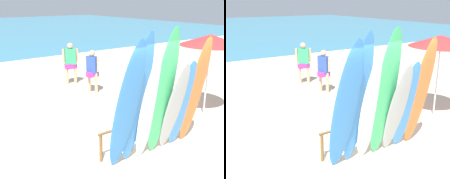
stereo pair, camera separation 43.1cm
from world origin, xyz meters
The scene contains 13 objects.
ground centered at (0.00, 14.00, 0.00)m, with size 60.00×60.00×0.00m, color beige.
surfboard_rack centered at (0.00, 0.00, 0.50)m, with size 2.43×0.07×0.66m.
surfboard_blue_0 centered at (-1.02, -0.65, 1.34)m, with size 0.54×0.08×2.75m, color #337AD1.
surfboard_blue_1 centered at (-0.67, -0.55, 1.37)m, with size 0.47×0.06×2.80m, color #337AD1.
surfboard_white_2 centered at (-0.35, -0.51, 1.11)m, with size 0.49×0.06×2.24m, color white.
surfboard_green_3 centered at (0.01, -0.55, 1.39)m, with size 0.54×0.07×2.82m, color #38B266.
surfboard_grey_4 centered at (0.35, -0.56, 1.03)m, with size 0.49×0.06×2.12m, color #999EA3.
surfboard_blue_5 centered at (0.66, -0.53, 1.03)m, with size 0.55×0.07×2.09m, color #337AD1.
surfboard_orange_6 centered at (0.98, -0.59, 1.27)m, with size 0.48×0.06×2.59m, color orange.
beachgoer_photographing centered at (1.21, 4.03, 0.90)m, with size 0.40×0.55×1.55m.
beachgoer_midbeach centered at (1.14, 5.51, 0.94)m, with size 0.58×0.36×1.64m.
beach_chair_red centered at (2.57, 2.62, 0.43)m, with size 0.73×0.82×0.82m.
beach_umbrella centered at (2.80, 0.42, 2.17)m, with size 1.75×1.75×2.33m.
Camera 2 is at (-3.74, -4.65, 3.24)m, focal length 46.18 mm.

